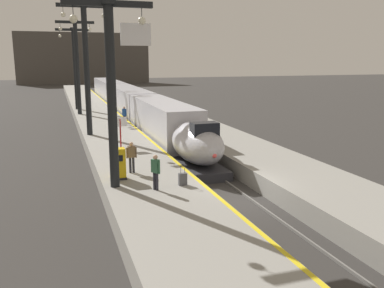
{
  "coord_description": "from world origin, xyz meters",
  "views": [
    {
      "loc": [
        -8.36,
        -17.91,
        7.12
      ],
      "look_at": [
        -0.37,
        6.08,
        1.8
      ],
      "focal_mm": 38.37,
      "sensor_mm": 36.0,
      "label": 1
    }
  ],
  "objects_px": {
    "passenger_near_edge": "(156,169)",
    "departure_info_board": "(120,126)",
    "station_column_far": "(77,59)",
    "rolling_suitcase": "(183,179)",
    "station_column_near": "(112,74)",
    "passenger_far_waiting": "(124,114)",
    "passenger_mid_platform": "(132,155)",
    "station_column_mid": "(86,58)",
    "ticket_machine_yellow": "(118,165)",
    "highspeed_train_main": "(130,102)",
    "station_column_distant": "(75,61)"
  },
  "relations": [
    {
      "from": "passenger_near_edge",
      "to": "departure_info_board",
      "type": "distance_m",
      "value": 9.81
    },
    {
      "from": "highspeed_train_main",
      "to": "passenger_near_edge",
      "type": "height_order",
      "value": "highspeed_train_main"
    },
    {
      "from": "station_column_mid",
      "to": "station_column_far",
      "type": "relative_size",
      "value": 1.02
    },
    {
      "from": "station_column_near",
      "to": "ticket_machine_yellow",
      "type": "bearing_deg",
      "value": 76.29
    },
    {
      "from": "station_column_near",
      "to": "highspeed_train_main",
      "type": "bearing_deg",
      "value": 78.75
    },
    {
      "from": "station_column_near",
      "to": "passenger_near_edge",
      "type": "distance_m",
      "value": 4.8
    },
    {
      "from": "ticket_machine_yellow",
      "to": "departure_info_board",
      "type": "distance_m",
      "value": 7.61
    },
    {
      "from": "passenger_far_waiting",
      "to": "rolling_suitcase",
      "type": "relative_size",
      "value": 1.72
    },
    {
      "from": "highspeed_train_main",
      "to": "station_column_mid",
      "type": "distance_m",
      "value": 16.92
    },
    {
      "from": "station_column_near",
      "to": "ticket_machine_yellow",
      "type": "xyz_separation_m",
      "value": [
        0.29,
        1.19,
        -4.6
      ]
    },
    {
      "from": "station_column_near",
      "to": "passenger_mid_platform",
      "type": "height_order",
      "value": "station_column_near"
    },
    {
      "from": "station_column_near",
      "to": "passenger_mid_platform",
      "type": "distance_m",
      "value": 4.99
    },
    {
      "from": "highspeed_train_main",
      "to": "departure_info_board",
      "type": "relative_size",
      "value": 26.56
    },
    {
      "from": "station_column_near",
      "to": "passenger_mid_platform",
      "type": "bearing_deg",
      "value": 61.91
    },
    {
      "from": "rolling_suitcase",
      "to": "departure_info_board",
      "type": "xyz_separation_m",
      "value": [
        -1.53,
        9.5,
        1.2
      ]
    },
    {
      "from": "passenger_far_waiting",
      "to": "station_column_distant",
      "type": "bearing_deg",
      "value": 104.4
    },
    {
      "from": "station_column_far",
      "to": "departure_info_board",
      "type": "bearing_deg",
      "value": -85.08
    },
    {
      "from": "highspeed_train_main",
      "to": "station_column_far",
      "type": "relative_size",
      "value": 5.62
    },
    {
      "from": "station_column_mid",
      "to": "highspeed_train_main",
      "type": "bearing_deg",
      "value": 68.52
    },
    {
      "from": "ticket_machine_yellow",
      "to": "departure_info_board",
      "type": "height_order",
      "value": "departure_info_board"
    },
    {
      "from": "station_column_far",
      "to": "passenger_far_waiting",
      "type": "height_order",
      "value": "station_column_far"
    },
    {
      "from": "station_column_near",
      "to": "passenger_far_waiting",
      "type": "distance_m",
      "value": 19.34
    },
    {
      "from": "station_column_near",
      "to": "station_column_far",
      "type": "height_order",
      "value": "station_column_far"
    },
    {
      "from": "highspeed_train_main",
      "to": "station_column_far",
      "type": "bearing_deg",
      "value": -161.86
    },
    {
      "from": "station_column_distant",
      "to": "rolling_suitcase",
      "type": "distance_m",
      "value": 33.55
    },
    {
      "from": "station_column_far",
      "to": "passenger_mid_platform",
      "type": "distance_m",
      "value": 25.79
    },
    {
      "from": "rolling_suitcase",
      "to": "highspeed_train_main",
      "type": "bearing_deg",
      "value": 84.8
    },
    {
      "from": "station_column_far",
      "to": "rolling_suitcase",
      "type": "relative_size",
      "value": 10.2
    },
    {
      "from": "station_column_distant",
      "to": "passenger_far_waiting",
      "type": "xyz_separation_m",
      "value": [
        3.49,
        -13.59,
        -4.72
      ]
    },
    {
      "from": "station_column_mid",
      "to": "station_column_distant",
      "type": "distance_m",
      "value": 17.76
    },
    {
      "from": "station_column_mid",
      "to": "passenger_far_waiting",
      "type": "distance_m",
      "value": 7.43
    },
    {
      "from": "passenger_far_waiting",
      "to": "highspeed_train_main",
      "type": "bearing_deg",
      "value": 77.44
    },
    {
      "from": "passenger_far_waiting",
      "to": "station_column_mid",
      "type": "bearing_deg",
      "value": -129.95
    },
    {
      "from": "passenger_mid_platform",
      "to": "rolling_suitcase",
      "type": "xyz_separation_m",
      "value": [
        1.94,
        -2.99,
        -0.69
      ]
    },
    {
      "from": "passenger_mid_platform",
      "to": "rolling_suitcase",
      "type": "relative_size",
      "value": 1.72
    },
    {
      "from": "station_column_mid",
      "to": "station_column_distant",
      "type": "bearing_deg",
      "value": 90.0
    },
    {
      "from": "station_column_far",
      "to": "ticket_machine_yellow",
      "type": "xyz_separation_m",
      "value": [
        0.35,
        -26.23,
        -5.22
      ]
    },
    {
      "from": "passenger_far_waiting",
      "to": "ticket_machine_yellow",
      "type": "distance_m",
      "value": 17.62
    },
    {
      "from": "highspeed_train_main",
      "to": "station_column_near",
      "type": "relative_size",
      "value": 6.49
    },
    {
      "from": "station_column_far",
      "to": "rolling_suitcase",
      "type": "bearing_deg",
      "value": -83.64
    },
    {
      "from": "passenger_far_waiting",
      "to": "passenger_near_edge",
      "type": "bearing_deg",
      "value": -95.08
    },
    {
      "from": "passenger_near_edge",
      "to": "passenger_mid_platform",
      "type": "height_order",
      "value": "same"
    },
    {
      "from": "station_column_near",
      "to": "station_column_far",
      "type": "distance_m",
      "value": 27.43
    },
    {
      "from": "highspeed_train_main",
      "to": "station_column_distant",
      "type": "relative_size",
      "value": 5.91
    },
    {
      "from": "passenger_far_waiting",
      "to": "departure_info_board",
      "type": "relative_size",
      "value": 0.8
    },
    {
      "from": "passenger_near_edge",
      "to": "departure_info_board",
      "type": "height_order",
      "value": "departure_info_board"
    },
    {
      "from": "station_column_mid",
      "to": "passenger_mid_platform",
      "type": "distance_m",
      "value": 13.28
    },
    {
      "from": "highspeed_train_main",
      "to": "passenger_mid_platform",
      "type": "bearing_deg",
      "value": -99.78
    },
    {
      "from": "highspeed_train_main",
      "to": "ticket_machine_yellow",
      "type": "xyz_separation_m",
      "value": [
        -5.55,
        -28.17,
        -0.17
      ]
    },
    {
      "from": "station_column_near",
      "to": "departure_info_board",
      "type": "relative_size",
      "value": 4.09
    }
  ]
}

